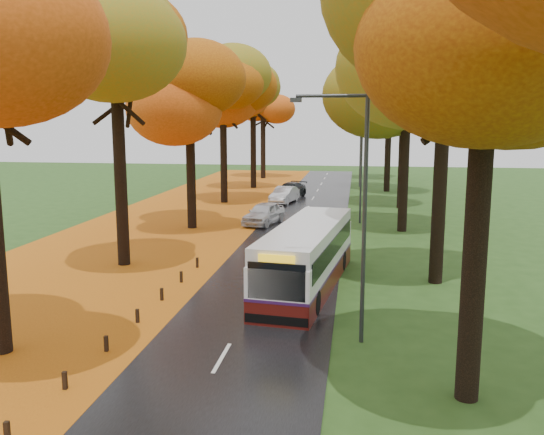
% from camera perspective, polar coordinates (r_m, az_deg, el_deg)
% --- Properties ---
extents(road, '(6.50, 90.00, 0.04)m').
position_cam_1_polar(road, '(36.04, 2.01, -1.75)').
color(road, black).
rests_on(road, ground).
extents(centre_line, '(0.12, 90.00, 0.01)m').
position_cam_1_polar(centre_line, '(36.04, 2.01, -1.72)').
color(centre_line, silver).
rests_on(centre_line, road).
extents(leaf_verge, '(12.00, 90.00, 0.02)m').
position_cam_1_polar(leaf_verge, '(38.09, -11.57, -1.34)').
color(leaf_verge, '#9B490E').
rests_on(leaf_verge, ground).
extents(leaf_drift, '(0.90, 90.00, 0.01)m').
position_cam_1_polar(leaf_drift, '(36.50, -2.76, -1.58)').
color(leaf_drift, '#CB6E14').
rests_on(leaf_drift, road).
extents(trees_left, '(9.20, 74.00, 13.88)m').
position_cam_1_polar(trees_left, '(38.86, -8.41, 13.09)').
color(trees_left, black).
rests_on(trees_left, ground).
extents(trees_right, '(9.30, 74.20, 13.96)m').
position_cam_1_polar(trees_right, '(37.24, 13.82, 13.30)').
color(trees_right, black).
rests_on(trees_right, ground).
extents(bollard_row, '(0.11, 23.51, 0.52)m').
position_cam_1_polar(bollard_row, '(18.04, -17.85, -13.38)').
color(bollard_row, black).
rests_on(bollard_row, ground).
extents(streetlamp_near, '(2.45, 0.18, 8.00)m').
position_cam_1_polar(streetlamp_near, '(18.27, 8.40, 1.81)').
color(streetlamp_near, '#333538').
rests_on(streetlamp_near, ground).
extents(streetlamp_mid, '(2.45, 0.18, 8.00)m').
position_cam_1_polar(streetlamp_mid, '(40.17, 8.50, 6.09)').
color(streetlamp_mid, '#333538').
rests_on(streetlamp_mid, ground).
extents(streetlamp_far, '(2.45, 0.18, 8.00)m').
position_cam_1_polar(streetlamp_far, '(62.15, 8.52, 7.35)').
color(streetlamp_far, '#333538').
rests_on(streetlamp_far, ground).
extents(bus, '(3.60, 10.53, 2.72)m').
position_cam_1_polar(bus, '(24.73, 3.50, -3.69)').
color(bus, '#4A0F0B').
rests_on(bus, road).
extents(car_white, '(2.77, 4.71, 1.50)m').
position_cam_1_polar(car_white, '(39.53, -0.81, 0.41)').
color(car_white, silver).
rests_on(car_white, road).
extents(car_silver, '(2.28, 4.45, 1.40)m').
position_cam_1_polar(car_silver, '(49.54, 1.23, 2.25)').
color(car_silver, '#A3A5AB').
rests_on(car_silver, road).
extents(car_dark, '(3.14, 4.98, 1.35)m').
position_cam_1_polar(car_dark, '(53.12, 1.79, 2.73)').
color(car_dark, black).
rests_on(car_dark, road).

